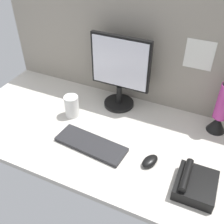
# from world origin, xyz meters

# --- Properties ---
(ground_plane) EXTENTS (1.80, 0.80, 0.03)m
(ground_plane) POSITION_xyz_m (0.00, 0.00, -0.01)
(ground_plane) COLOR beige
(cubicle_wall_back) EXTENTS (1.80, 0.06, 0.65)m
(cubicle_wall_back) POSITION_xyz_m (0.00, 0.37, 0.33)
(cubicle_wall_back) COLOR gray
(cubicle_wall_back) RESTS_ON ground_plane
(monitor) EXTENTS (0.35, 0.18, 0.44)m
(monitor) POSITION_xyz_m (-0.11, 0.25, 0.23)
(monitor) COLOR black
(monitor) RESTS_ON ground_plane
(keyboard) EXTENTS (0.38, 0.16, 0.02)m
(keyboard) POSITION_xyz_m (-0.10, -0.14, 0.01)
(keyboard) COLOR #262628
(keyboard) RESTS_ON ground_plane
(mouse) EXTENTS (0.09, 0.11, 0.03)m
(mouse) POSITION_xyz_m (0.21, -0.12, 0.02)
(mouse) COLOR black
(mouse) RESTS_ON ground_plane
(mug_ceramic_white) EXTENTS (0.08, 0.08, 0.13)m
(mug_ceramic_white) POSITION_xyz_m (-0.32, 0.04, 0.06)
(mug_ceramic_white) COLOR white
(mug_ceramic_white) RESTS_ON ground_plane
(lava_lamp) EXTENTS (0.10, 0.10, 0.33)m
(lava_lamp) POSITION_xyz_m (0.46, 0.25, 0.14)
(lava_lamp) COLOR black
(lava_lamp) RESTS_ON ground_plane
(desk_phone) EXTENTS (0.17, 0.19, 0.09)m
(desk_phone) POSITION_xyz_m (0.43, -0.18, 0.03)
(desk_phone) COLOR black
(desk_phone) RESTS_ON ground_plane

